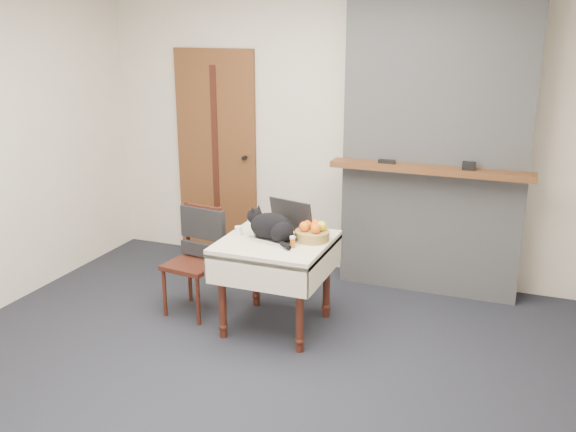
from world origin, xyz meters
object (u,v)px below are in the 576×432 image
chair (199,244)px  side_table (276,254)px  door (217,155)px  cat (272,227)px  laptop (284,229)px  fruit_basket (312,232)px  cream_jar (239,231)px  pill_bottle (293,242)px

chair → side_table: bearing=1.1°
door → cat: (1.14, -1.35, -0.20)m
door → laptop: size_ratio=4.60×
side_table → laptop: (0.04, 0.07, 0.18)m
cat → chair: 0.73m
door → fruit_basket: size_ratio=7.87×
laptop → side_table: bearing=-102.8°
laptop → chair: laptop is taller
cream_jar → fruit_basket: size_ratio=0.25×
laptop → pill_bottle: size_ratio=5.23×
fruit_basket → side_table: bearing=-159.4°
laptop → pill_bottle: 0.23m
door → cat: size_ratio=4.48×
cream_jar → fruit_basket: 0.56m
cream_jar → pill_bottle: size_ratio=0.77×
cat → fruit_basket: bearing=41.2°
door → cat: 1.78m
cat → chair: bearing=-170.7°
side_table → chair: size_ratio=0.91×
laptop → fruit_basket: (0.21, 0.02, -0.01)m
pill_bottle → chair: chair is taller
cream_jar → chair: 0.44m
side_table → fruit_basket: fruit_basket is taller
door → side_table: door is taller
cream_jar → pill_bottle: bearing=-14.0°
laptop → cream_jar: (-0.34, -0.06, -0.04)m
door → cat: door is taller
side_table → cream_jar: bearing=178.1°
cat → pill_bottle: size_ratio=5.37×
cream_jar → door: bearing=123.0°
door → laptop: door is taller
laptop → pill_bottle: laptop is taller
cream_jar → chair: bearing=169.6°
cat → chair: (-0.67, 0.10, -0.25)m
fruit_basket → chair: (-0.95, -0.01, -0.21)m
cat → chair: cat is taller
side_table → fruit_basket: 0.32m
cat → fruit_basket: 0.30m
door → chair: door is taller
cat → cream_jar: (-0.29, 0.03, -0.07)m
side_table → cream_jar: size_ratio=12.13×
laptop → cream_jar: bearing=-155.1°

